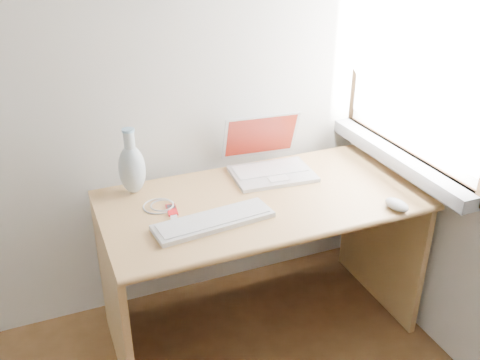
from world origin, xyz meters
name	(u,v)px	position (x,y,z in m)	size (l,w,h in m)	color
window	(416,50)	(1.72, 1.30, 1.28)	(0.11, 0.99, 1.10)	white
desk	(253,229)	(1.03, 1.40, 0.51)	(1.34, 0.67, 0.71)	tan
laptop	(268,160)	(1.16, 1.54, 0.77)	(0.38, 0.33, 0.25)	silver
external_keyboard	(214,221)	(0.77, 1.20, 0.72)	(0.49, 0.19, 0.02)	white
mouse	(397,205)	(1.50, 1.02, 0.73)	(0.07, 0.11, 0.04)	silver
ipod	(172,210)	(0.65, 1.35, 0.71)	(0.05, 0.09, 0.01)	#BA0C12
cable_coil	(159,206)	(0.61, 1.40, 0.71)	(0.13, 0.13, 0.01)	white
remote	(174,220)	(0.64, 1.28, 0.71)	(0.03, 0.07, 0.01)	white
vase	(132,167)	(0.54, 1.57, 0.83)	(0.11, 0.11, 0.29)	silver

